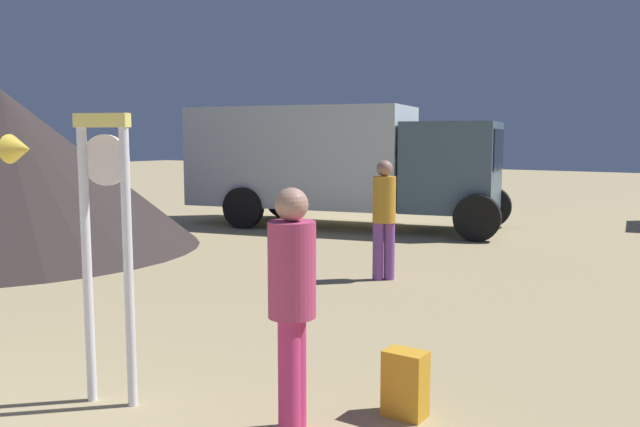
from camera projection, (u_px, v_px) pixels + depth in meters
standing_clock at (106, 231)px, 4.73m from camera, size 0.43×0.21×2.15m
person_near_clock at (292, 298)px, 4.26m from camera, size 0.32×0.32×1.66m
backpack at (406, 384)px, 4.62m from camera, size 0.30×0.23×0.48m
person_distant at (384, 213)px, 8.99m from camera, size 0.32×0.32×1.67m
box_truck_near at (335, 160)px, 14.49m from camera, size 7.33×3.74×2.66m
dome_tent at (3, 169)px, 11.49m from camera, size 6.79×6.79×2.84m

